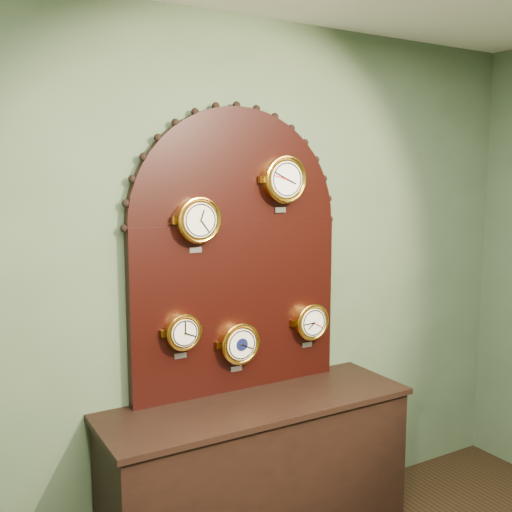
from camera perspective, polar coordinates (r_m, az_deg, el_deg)
wall_back at (r=3.20m, az=-2.24°, el=-2.67°), size 4.00×0.00×4.00m
shop_counter at (r=3.31m, az=0.19°, el=-20.72°), size 1.60×0.50×0.80m
display_board at (r=3.12m, az=-1.84°, el=1.26°), size 1.26×0.06×1.53m
roman_clock at (r=2.94m, az=-5.61°, el=3.48°), size 0.23×0.08×0.28m
arabic_clock at (r=3.17m, az=2.71°, el=7.38°), size 0.26×0.08×0.31m
hygrometer at (r=3.00m, az=-7.09°, el=-7.25°), size 0.19×0.08×0.24m
barometer at (r=3.16m, az=-1.65°, el=-8.39°), size 0.22×0.08×0.28m
tide_clock at (r=3.38m, az=5.28°, el=-6.31°), size 0.21×0.08×0.26m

